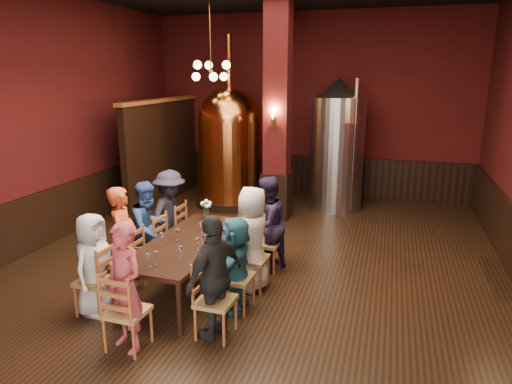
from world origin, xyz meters
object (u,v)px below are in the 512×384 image
(person_0, at_px, (94,264))
(rose_vase, at_px, (206,206))
(dining_table, at_px, (189,245))
(steel_vessel, at_px, (337,145))
(person_2, at_px, (149,228))
(person_1, at_px, (124,240))
(copper_kettle, at_px, (230,146))

(person_0, relative_size, rose_vase, 4.26)
(dining_table, distance_m, rose_vase, 1.05)
(rose_vase, bearing_deg, steel_vessel, 66.59)
(dining_table, relative_size, rose_vase, 7.63)
(person_0, distance_m, person_2, 1.33)
(dining_table, xyz_separation_m, person_0, (-0.89, -0.97, -0.01))
(dining_table, bearing_deg, rose_vase, 100.71)
(person_0, height_order, person_1, person_1)
(rose_vase, bearing_deg, person_1, -118.65)
(dining_table, height_order, person_2, person_2)
(person_0, bearing_deg, rose_vase, -18.48)
(person_0, xyz_separation_m, copper_kettle, (-0.04, 5.34, 0.73))
(steel_vessel, bearing_deg, person_2, -117.69)
(steel_vessel, bearing_deg, dining_table, -107.28)
(rose_vase, bearing_deg, dining_table, -81.52)
(person_1, bearing_deg, copper_kettle, -15.30)
(dining_table, relative_size, person_0, 1.79)
(person_2, height_order, copper_kettle, copper_kettle)
(person_1, relative_size, rose_vase, 4.85)
(person_0, xyz_separation_m, steel_vessel, (2.38, 5.77, 0.79))
(person_0, relative_size, person_2, 0.92)
(person_2, bearing_deg, person_1, -164.34)
(person_0, bearing_deg, copper_kettle, 2.43)
(person_2, bearing_deg, copper_kettle, 19.15)
(person_2, xyz_separation_m, rose_vase, (0.69, 0.64, 0.22))
(person_1, xyz_separation_m, steel_vessel, (2.36, 5.10, 0.70))
(dining_table, bearing_deg, copper_kettle, 104.16)
(dining_table, height_order, person_0, person_0)
(person_0, distance_m, steel_vessel, 6.29)
(person_0, relative_size, person_1, 0.88)
(person_1, height_order, rose_vase, person_1)
(person_1, relative_size, copper_kettle, 0.40)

